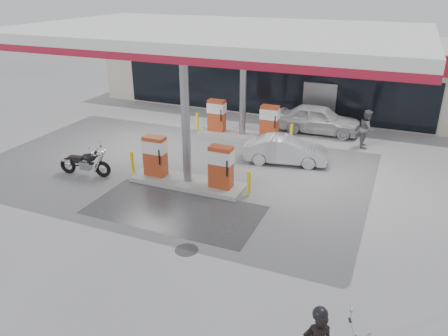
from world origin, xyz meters
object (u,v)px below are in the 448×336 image
(hatchback_silver, at_px, (286,150))
(pump_island_far, at_px, (242,124))
(sedan_white, at_px, (319,119))
(pump_island_near, at_px, (187,168))
(attendant, at_px, (367,129))
(parked_car_left, at_px, (210,91))
(parked_motorcycle, at_px, (86,163))
(parked_car_right, at_px, (392,109))

(hatchback_silver, bearing_deg, pump_island_far, 38.96)
(pump_island_far, height_order, sedan_white, pump_island_far)
(pump_island_near, bearing_deg, attendant, 50.12)
(pump_island_far, height_order, parked_car_left, pump_island_far)
(pump_island_near, distance_m, hatchback_silver, 4.61)
(parked_motorcycle, distance_m, parked_car_right, 16.81)
(parked_car_left, bearing_deg, parked_car_right, -109.92)
(pump_island_near, xyz_separation_m, attendant, (5.85, 7.00, 0.19))
(pump_island_far, height_order, attendant, attendant)
(pump_island_near, xyz_separation_m, pump_island_far, (0.00, 6.00, 0.00))
(pump_island_near, distance_m, parked_car_right, 13.75)
(parked_motorcycle, xyz_separation_m, parked_car_right, (10.92, 12.79, 0.11))
(attendant, bearing_deg, pump_island_near, 132.47)
(parked_car_left, bearing_deg, attendant, -135.70)
(sedan_white, xyz_separation_m, parked_car_right, (3.35, 3.80, -0.10))
(parked_motorcycle, distance_m, sedan_white, 11.75)
(sedan_white, height_order, parked_car_right, sedan_white)
(parked_motorcycle, relative_size, sedan_white, 0.53)
(sedan_white, distance_m, hatchback_silver, 4.63)
(pump_island_near, distance_m, parked_car_left, 12.82)
(parked_motorcycle, relative_size, parked_car_left, 0.54)
(pump_island_far, distance_m, parked_motorcycle, 7.98)
(sedan_white, distance_m, attendant, 2.76)
(sedan_white, xyz_separation_m, attendant, (2.48, -1.20, 0.17))
(parked_motorcycle, height_order, parked_car_left, parked_car_left)
(pump_island_near, xyz_separation_m, parked_car_right, (6.72, 12.00, -0.09))
(parked_motorcycle, bearing_deg, hatchback_silver, 22.80)
(sedan_white, distance_m, parked_car_left, 8.74)
(pump_island_far, bearing_deg, hatchback_silver, -39.77)
(parked_motorcycle, relative_size, parked_car_right, 0.50)
(sedan_white, distance_m, parked_car_right, 5.07)
(pump_island_far, bearing_deg, sedan_white, 33.15)
(parked_car_right, bearing_deg, parked_car_left, 105.04)
(pump_island_far, relative_size, parked_car_left, 1.23)
(pump_island_far, bearing_deg, parked_car_right, 41.76)
(parked_motorcycle, distance_m, attendant, 12.72)
(hatchback_silver, relative_size, parked_car_right, 0.79)
(pump_island_near, distance_m, sedan_white, 8.86)
(pump_island_far, relative_size, hatchback_silver, 1.45)
(parked_motorcycle, relative_size, attendant, 1.25)
(parked_car_right, bearing_deg, sedan_white, 153.62)
(hatchback_silver, relative_size, parked_car_left, 0.85)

